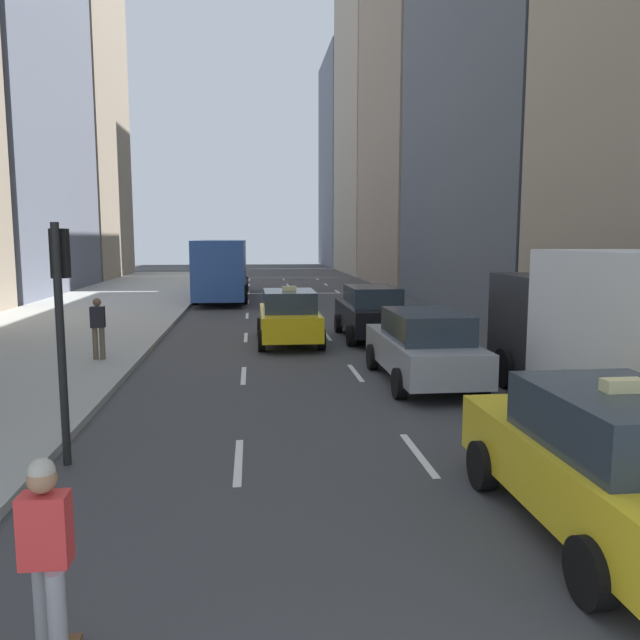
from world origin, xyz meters
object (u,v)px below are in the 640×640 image
Objects in this scene: sedan_black_near at (423,346)px; pedestrian_far_walking at (98,325)px; city_bus at (222,267)px; skateboarder at (47,557)px; traffic_light_pole at (61,304)px; sedan_silver_behind at (371,312)px; taxi_second at (289,317)px; taxi_lead at (608,461)px.

sedan_black_near is 2.90× the size of pedestrian_far_walking.
city_bus reaches higher than pedestrian_far_walking.
skateboarder is 1.06× the size of pedestrian_far_walking.
skateboarder is (0.07, -30.67, -0.82)m from city_bus.
skateboarder is 0.48× the size of traffic_light_pole.
skateboarder reaches higher than sedan_black_near.
pedestrian_far_walking reaches higher than skateboarder.
taxi_second is at bearing -165.65° from sedan_silver_behind.
pedestrian_far_walking is (-8.06, 10.61, 0.19)m from taxi_lead.
skateboarder is at bearing -89.86° from city_bus.
sedan_black_near is 22.07m from city_bus.
city_bus is 7.04× the size of pedestrian_far_walking.
traffic_light_pole is at bearing 104.24° from skateboarder.
sedan_black_near is at bearing 90.00° from taxi_lead.
sedan_silver_behind is (2.80, 0.72, 0.03)m from taxi_second.
taxi_second is 2.89m from sedan_silver_behind.
traffic_light_pole reaches higher than pedestrian_far_walking.
sedan_black_near is 8.29m from traffic_light_pole.
sedan_silver_behind is 1.30× the size of traffic_light_pole.
sedan_silver_behind is 8.80m from pedestrian_far_walking.
skateboarder is at bearing -120.66° from sedan_black_near.
skateboarder is (-5.54, -1.70, 0.08)m from taxi_lead.
city_bus reaches higher than skateboarder.
taxi_second reaches higher than pedestrian_far_walking.
city_bus is 6.65× the size of skateboarder.
taxi_second reaches higher than sedan_black_near.
pedestrian_far_walking is 0.46× the size of traffic_light_pole.
sedan_silver_behind is at bearing 23.64° from pedestrian_far_walking.
traffic_light_pole is at bearing -110.91° from taxi_second.
sedan_black_near is 6.49m from sedan_silver_behind.
traffic_light_pole reaches higher than taxi_lead.
taxi_lead reaches higher than pedestrian_far_walking.
skateboarder is at bearing -78.42° from pedestrian_far_walking.
pedestrian_far_walking is at bearing 101.58° from skateboarder.
city_bus is at bearing 90.14° from skateboarder.
traffic_light_pole reaches higher than taxi_second.
skateboarder is (-5.54, -9.34, 0.09)m from sedan_black_near.
city_bus is at bearing 87.48° from traffic_light_pole.
skateboarder is at bearing -75.76° from traffic_light_pole.
traffic_light_pole is (-1.21, 4.78, 1.45)m from skateboarder.
pedestrian_far_walking reaches higher than sedan_silver_behind.
pedestrian_far_walking is 7.76m from traffic_light_pole.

